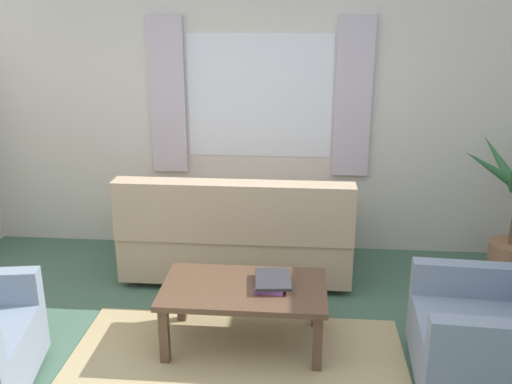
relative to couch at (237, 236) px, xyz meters
name	(u,v)px	position (x,y,z in m)	size (l,w,h in m)	color
wall_back	(260,112)	(0.14, 0.73, 0.93)	(5.32, 0.12, 2.60)	silver
window_with_curtains	(259,97)	(0.14, 0.64, 1.08)	(1.98, 0.07, 1.40)	white
couch	(237,236)	(0.00, 0.00, 0.00)	(1.90, 0.82, 0.92)	tan
armchair_right	(497,334)	(1.71, -1.34, -0.01)	(0.87, 0.89, 0.88)	gray
coffee_table	(244,294)	(0.17, -1.03, 0.01)	(1.10, 0.64, 0.44)	brown
book_stack_on_table	(272,281)	(0.35, -1.00, 0.10)	(0.26, 0.33, 0.05)	#7F478C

